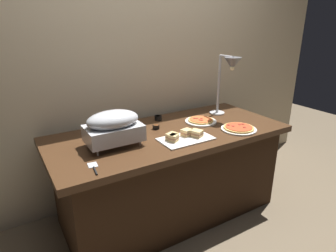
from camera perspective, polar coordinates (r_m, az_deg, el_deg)
name	(u,v)px	position (r m, az deg, el deg)	size (l,w,h in m)	color
ground_plane	(170,211)	(2.68, 0.33, -16.44)	(8.00, 8.00, 0.00)	brown
back_wall	(140,68)	(2.62, -5.46, 11.36)	(4.40, 0.04, 2.40)	#C6B593
buffet_table	(170,173)	(2.47, 0.34, -9.23)	(1.90, 0.84, 0.76)	#422816
chafing_dish	(113,126)	(2.03, -10.72, -0.06)	(0.39, 0.25, 0.26)	#B7BABF
heat_lamp	(229,70)	(2.61, 12.01, 10.74)	(0.15, 0.30, 0.55)	#B7BABF
pizza_plate_front	(201,121)	(2.53, 6.46, 1.04)	(0.27, 0.27, 0.03)	white
pizza_plate_center	(239,128)	(2.41, 13.74, -0.45)	(0.28, 0.28, 0.03)	white
sandwich_platter	(185,137)	(2.15, 3.27, -2.14)	(0.39, 0.23, 0.06)	white
sauce_cup_near	(156,127)	(2.36, -2.37, -0.13)	(0.06, 0.06, 0.04)	black
sauce_cup_far	(158,118)	(2.56, -1.95, 1.62)	(0.06, 0.06, 0.04)	black
serving_spatula	(94,168)	(1.81, -14.38, -7.97)	(0.06, 0.17, 0.01)	#B7BABF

